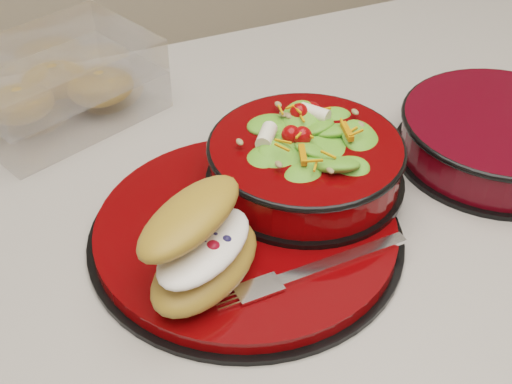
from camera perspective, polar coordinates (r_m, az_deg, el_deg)
name	(u,v)px	position (r m, az deg, el deg)	size (l,w,h in m)	color
dinner_plate	(247,231)	(0.73, -0.73, -3.15)	(0.32, 0.32, 0.02)	black
salad_bowl	(306,156)	(0.75, 4.00, 2.87)	(0.21, 0.21, 0.09)	black
croissant	(202,245)	(0.64, -4.35, -4.25)	(0.15, 0.15, 0.08)	#A37231
fork	(317,268)	(0.67, 4.93, -6.06)	(0.18, 0.03, 0.00)	silver
pastry_box	(58,84)	(0.93, -15.53, 8.33)	(0.27, 0.23, 0.09)	white
extra_bowl	(500,135)	(0.87, 18.92, 4.33)	(0.24, 0.24, 0.05)	black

